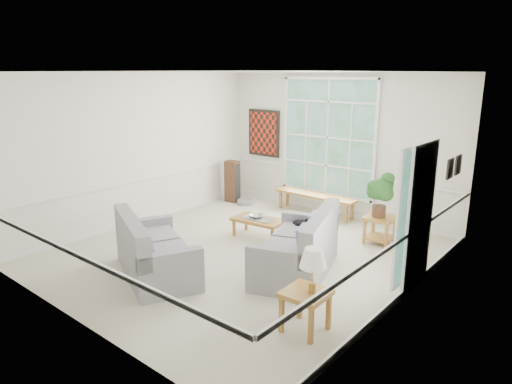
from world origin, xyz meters
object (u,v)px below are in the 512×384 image
(end_table, at_px, (380,230))
(loveseat_right, at_px, (296,242))
(loveseat_front, at_px, (156,245))
(coffee_table, at_px, (259,228))
(side_table, at_px, (305,311))

(end_table, bearing_deg, loveseat_right, -102.84)
(loveseat_front, bearing_deg, loveseat_right, 66.91)
(loveseat_right, relative_size, coffee_table, 1.89)
(end_table, relative_size, side_table, 0.99)
(loveseat_right, relative_size, side_table, 3.57)
(loveseat_front, height_order, coffee_table, loveseat_front)
(end_table, height_order, side_table, side_table)
(loveseat_front, distance_m, side_table, 2.61)
(end_table, bearing_deg, coffee_table, -148.50)
(loveseat_front, relative_size, side_table, 3.42)
(coffee_table, height_order, end_table, end_table)
(loveseat_right, xyz_separation_m, side_table, (1.03, -1.29, -0.24))
(end_table, distance_m, side_table, 3.32)
(end_table, bearing_deg, side_table, -79.89)
(loveseat_right, bearing_deg, end_table, 57.93)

